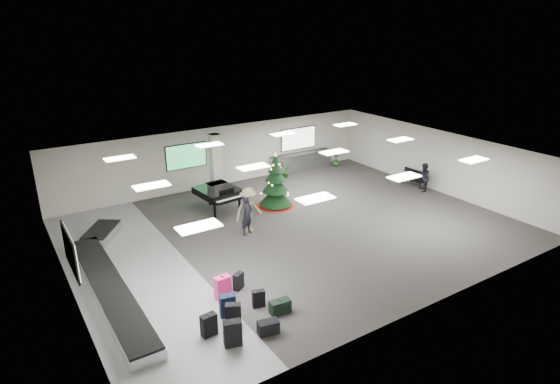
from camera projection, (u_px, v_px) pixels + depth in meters
ground at (295, 229)px, 20.11m from camera, size 18.00×18.00×0.00m
room_envelope at (279, 175)px, 19.64m from camera, size 18.02×14.02×3.21m
baggage_carousel at (108, 277)px, 15.99m from camera, size 2.28×9.71×0.43m
service_counter at (301, 162)px, 27.70m from camera, size 4.05×0.65×1.08m
suitcase_0 at (233, 333)px, 12.83m from camera, size 0.55×0.40×0.79m
suitcase_1 at (233, 315)px, 13.69m from camera, size 0.52×0.43×0.74m
pink_suitcase at (223, 287)px, 15.00m from camera, size 0.52×0.32×0.81m
suitcase_3 at (238, 281)px, 15.57m from camera, size 0.44×0.38×0.60m
navy_suitcase at (227, 306)px, 14.12m from camera, size 0.51×0.37×0.74m
suitcase_5 at (209, 325)px, 13.26m from camera, size 0.47×0.29×0.70m
green_duffel at (280, 307)px, 14.32m from camera, size 0.68×0.38×0.45m
suitcase_7 at (259, 298)px, 14.61m from camera, size 0.43×0.31×0.59m
black_duffel at (268, 327)px, 13.39m from camera, size 0.66×0.45×0.42m
christmas_tree at (276, 188)px, 22.33m from camera, size 1.88×1.88×2.68m
grand_piano at (219, 192)px, 21.81m from camera, size 1.92×2.36×1.26m
bench at (413, 177)px, 25.16m from camera, size 0.54×1.44×0.90m
traveler_a at (247, 215)px, 19.39m from camera, size 0.74×0.63×1.72m
traveler_b at (248, 210)px, 19.57m from camera, size 1.32×0.83×1.96m
traveler_bench at (424, 177)px, 24.30m from camera, size 0.93×0.92×1.52m
potted_plant_left at (286, 171)px, 26.50m from camera, size 0.53×0.54×0.76m
potted_plant_right at (336, 160)px, 28.60m from camera, size 0.57×0.57×0.78m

